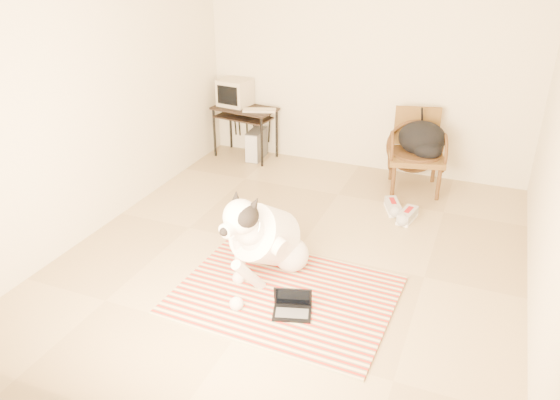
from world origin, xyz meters
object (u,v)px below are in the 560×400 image
Objects in this scene: rattan_chair at (416,151)px; crt_monitor at (235,92)px; backpack at (423,140)px; laptop at (292,306)px; computer_desk at (245,115)px; pc_tower at (257,144)px; dog at (265,238)px.

crt_monitor is at bearing 174.63° from rattan_chair.
rattan_chair is 1.72× the size of backpack.
computer_desk is (-1.77, 2.89, 0.50)m from laptop.
backpack is (2.13, -0.17, 0.41)m from pc_tower.
pc_tower is at bearing -12.77° from crt_monitor.
dog is 2.47m from rattan_chair.
pc_tower is (-1.20, 2.46, -0.17)m from dog.
computer_desk reaches higher than laptop.
pc_tower is (0.32, -0.07, -0.64)m from crt_monitor.
computer_desk is at bearing 118.86° from dog.
rattan_chair is (0.87, 2.31, 0.10)m from dog.
computer_desk is 2.05× the size of crt_monitor.
laptop is 3.32m from pc_tower.
rattan_chair is at bearing -3.74° from computer_desk.
crt_monitor is (-1.52, 2.54, 0.47)m from dog.
computer_desk is 2.29m from backpack.
rattan_chair is (2.39, -0.22, -0.38)m from crt_monitor.
dog is at bearing 134.04° from laptop.
laptop is 3.63m from crt_monitor.
crt_monitor is at bearing 154.43° from computer_desk.
crt_monitor is 2.48m from backpack.
backpack is at bearing -4.62° from pc_tower.
computer_desk is at bearing 175.84° from backpack.
dog reaches higher than laptop.
computer_desk is at bearing -25.57° from crt_monitor.
backpack is at bearing 67.81° from dog.
dog is 2.99× the size of pc_tower.
pc_tower is at bearing 175.38° from backpack.
rattan_chair is (2.07, -0.15, 0.26)m from pc_tower.
computer_desk is 0.94× the size of rattan_chair.
crt_monitor is at bearing 123.14° from laptop.
pc_tower is 2.17m from backpack.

